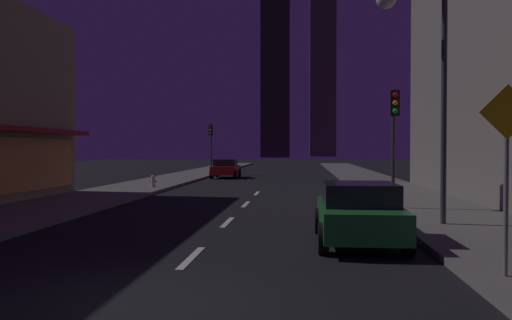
{
  "coord_description": "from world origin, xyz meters",
  "views": [
    {
      "loc": [
        2.26,
        -7.34,
        2.25
      ],
      "look_at": [
        0.0,
        18.34,
        1.7
      ],
      "focal_mm": 36.69,
      "sensor_mm": 36.0,
      "label": 1
    }
  ],
  "objects_px": {
    "fire_hydrant_far_left": "(153,181)",
    "pedestrian_crossing_sign": "(507,163)",
    "car_parked_far": "(226,168)",
    "traffic_light_far_left": "(211,138)",
    "traffic_light_near_right": "(394,122)",
    "street_lamp_right": "(414,48)",
    "car_parked_near": "(359,212)"
  },
  "relations": [
    {
      "from": "street_lamp_right",
      "to": "traffic_light_far_left",
      "type": "bearing_deg",
      "value": 110.47
    },
    {
      "from": "fire_hydrant_far_left",
      "to": "street_lamp_right",
      "type": "distance_m",
      "value": 17.91
    },
    {
      "from": "fire_hydrant_far_left",
      "to": "traffic_light_near_right",
      "type": "xyz_separation_m",
      "value": [
        11.4,
        -9.3,
        2.74
      ]
    },
    {
      "from": "car_parked_far",
      "to": "pedestrian_crossing_sign",
      "type": "bearing_deg",
      "value": -73.5
    },
    {
      "from": "fire_hydrant_far_left",
      "to": "traffic_light_far_left",
      "type": "distance_m",
      "value": 16.26
    },
    {
      "from": "car_parked_near",
      "to": "pedestrian_crossing_sign",
      "type": "bearing_deg",
      "value": -61.1
    },
    {
      "from": "fire_hydrant_far_left",
      "to": "traffic_light_near_right",
      "type": "bearing_deg",
      "value": -39.22
    },
    {
      "from": "car_parked_far",
      "to": "street_lamp_right",
      "type": "xyz_separation_m",
      "value": [
        8.98,
        -24.95,
        4.33
      ]
    },
    {
      "from": "car_parked_near",
      "to": "pedestrian_crossing_sign",
      "type": "distance_m",
      "value": 4.33
    },
    {
      "from": "pedestrian_crossing_sign",
      "to": "street_lamp_right",
      "type": "bearing_deg",
      "value": 92.07
    },
    {
      "from": "street_lamp_right",
      "to": "car_parked_near",
      "type": "bearing_deg",
      "value": -125.65
    },
    {
      "from": "street_lamp_right",
      "to": "car_parked_far",
      "type": "bearing_deg",
      "value": 109.8
    },
    {
      "from": "traffic_light_near_right",
      "to": "car_parked_far",
      "type": "bearing_deg",
      "value": 113.31
    },
    {
      "from": "car_parked_near",
      "to": "pedestrian_crossing_sign",
      "type": "relative_size",
      "value": 1.34
    },
    {
      "from": "street_lamp_right",
      "to": "pedestrian_crossing_sign",
      "type": "bearing_deg",
      "value": -87.93
    },
    {
      "from": "street_lamp_right",
      "to": "pedestrian_crossing_sign",
      "type": "distance_m",
      "value": 6.83
    },
    {
      "from": "traffic_light_far_left",
      "to": "street_lamp_right",
      "type": "xyz_separation_m",
      "value": [
        10.88,
        -29.14,
        1.87
      ]
    },
    {
      "from": "car_parked_near",
      "to": "car_parked_far",
      "type": "distance_m",
      "value": 28.36
    },
    {
      "from": "fire_hydrant_far_left",
      "to": "pedestrian_crossing_sign",
      "type": "height_order",
      "value": "pedestrian_crossing_sign"
    },
    {
      "from": "traffic_light_near_right",
      "to": "traffic_light_far_left",
      "type": "relative_size",
      "value": 1.0
    },
    {
      "from": "car_parked_far",
      "to": "fire_hydrant_far_left",
      "type": "xyz_separation_m",
      "value": [
        -2.3,
        -11.82,
        -0.29
      ]
    },
    {
      "from": "fire_hydrant_far_left",
      "to": "traffic_light_far_left",
      "type": "relative_size",
      "value": 0.16
    },
    {
      "from": "traffic_light_near_right",
      "to": "pedestrian_crossing_sign",
      "type": "bearing_deg",
      "value": -89.42
    },
    {
      "from": "pedestrian_crossing_sign",
      "to": "car_parked_far",
      "type": "bearing_deg",
      "value": 106.5
    },
    {
      "from": "car_parked_near",
      "to": "street_lamp_right",
      "type": "bearing_deg",
      "value": 54.35
    },
    {
      "from": "car_parked_far",
      "to": "traffic_light_far_left",
      "type": "xyz_separation_m",
      "value": [
        -1.9,
        4.2,
        2.45
      ]
    },
    {
      "from": "traffic_light_near_right",
      "to": "traffic_light_far_left",
      "type": "xyz_separation_m",
      "value": [
        -11.0,
        25.32,
        0.0
      ]
    },
    {
      "from": "fire_hydrant_far_left",
      "to": "car_parked_far",
      "type": "bearing_deg",
      "value": 78.99
    },
    {
      "from": "car_parked_far",
      "to": "fire_hydrant_far_left",
      "type": "bearing_deg",
      "value": -101.01
    },
    {
      "from": "car_parked_near",
      "to": "traffic_light_near_right",
      "type": "distance_m",
      "value": 7.03
    },
    {
      "from": "car_parked_far",
      "to": "traffic_light_near_right",
      "type": "xyz_separation_m",
      "value": [
        9.1,
        -21.12,
        2.45
      ]
    },
    {
      "from": "fire_hydrant_far_left",
      "to": "pedestrian_crossing_sign",
      "type": "relative_size",
      "value": 0.21
    }
  ]
}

